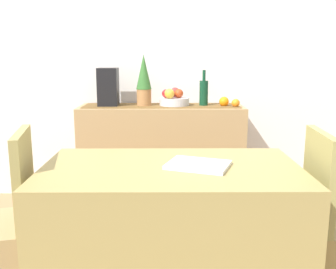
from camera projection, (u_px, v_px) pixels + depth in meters
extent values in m
cube|color=#9C7851|center=(176.00, 257.00, 2.46)|extent=(6.40, 6.40, 0.02)
cube|color=silver|center=(173.00, 44.00, 3.35)|extent=(6.40, 0.06, 2.70)
cube|color=tan|center=(162.00, 155.00, 3.28)|extent=(1.35, 0.42, 0.84)
cube|color=brown|center=(161.00, 106.00, 3.19)|extent=(1.27, 0.32, 0.01)
cylinder|color=silver|center=(174.00, 102.00, 3.19)|extent=(0.25, 0.25, 0.06)
sphere|color=#B43D1A|center=(179.00, 93.00, 3.16)|extent=(0.07, 0.07, 0.07)
sphere|color=red|center=(166.00, 93.00, 3.18)|extent=(0.07, 0.07, 0.07)
sphere|color=#A52D2B|center=(175.00, 92.00, 3.25)|extent=(0.08, 0.08, 0.08)
sphere|color=gold|center=(170.00, 94.00, 3.12)|extent=(0.08, 0.08, 0.08)
cylinder|color=#103D25|center=(204.00, 93.00, 3.17)|extent=(0.07, 0.07, 0.21)
cylinder|color=#103D25|center=(204.00, 75.00, 3.15)|extent=(0.03, 0.03, 0.09)
cube|color=black|center=(108.00, 87.00, 3.16)|extent=(0.16, 0.18, 0.31)
cylinder|color=#AB7544|center=(144.00, 98.00, 3.18)|extent=(0.12, 0.12, 0.14)
cone|color=#346A2E|center=(144.00, 72.00, 3.14)|extent=(0.13, 0.13, 0.28)
sphere|color=orange|center=(236.00, 103.00, 3.12)|extent=(0.07, 0.07, 0.07)
sphere|color=orange|center=(224.00, 102.00, 3.16)|extent=(0.08, 0.08, 0.08)
cube|color=#A08C4E|center=(171.00, 239.00, 1.90)|extent=(1.22, 0.71, 0.74)
cube|color=white|center=(198.00, 165.00, 1.81)|extent=(0.34, 0.29, 0.02)
cube|color=#A19454|center=(24.00, 177.00, 1.87)|extent=(0.12, 0.40, 0.45)
cube|color=#9D9554|center=(319.00, 178.00, 1.85)|extent=(0.07, 0.40, 0.45)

